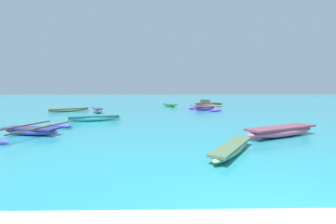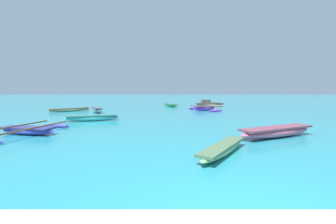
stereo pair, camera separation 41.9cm
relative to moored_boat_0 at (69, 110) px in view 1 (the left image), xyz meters
name	(u,v)px [view 1 (the left image)]	position (x,y,z in m)	size (l,w,h in m)	color
moored_boat_0	(69,110)	(0.00, 0.00, 0.00)	(3.42, 2.83, 0.32)	tan
moored_boat_1	(170,105)	(9.67, 6.55, 0.00)	(1.97, 2.93, 0.33)	#30B75D
moored_boat_2	(94,118)	(4.47, -6.78, 0.02)	(3.39, 1.62, 0.36)	#44C2B8
moored_boat_3	(31,131)	(3.10, -11.27, 0.00)	(2.71, 4.10, 0.39)	#4A47BD
moored_boat_4	(282,131)	(13.89, -11.86, 0.06)	(3.88, 2.45, 0.42)	#D6617F
moored_boat_5	(204,108)	(12.98, 1.09, 0.03)	(3.15, 3.90, 0.45)	purple
moored_boat_6	(97,110)	(3.05, -1.32, 0.07)	(1.67, 2.30, 0.45)	gray
moored_boat_7	(208,104)	(14.61, 7.67, 0.09)	(3.95, 3.95, 0.82)	gray
moored_boat_8	(232,148)	(11.04, -14.36, -0.02)	(2.19, 2.97, 0.28)	#85BC78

